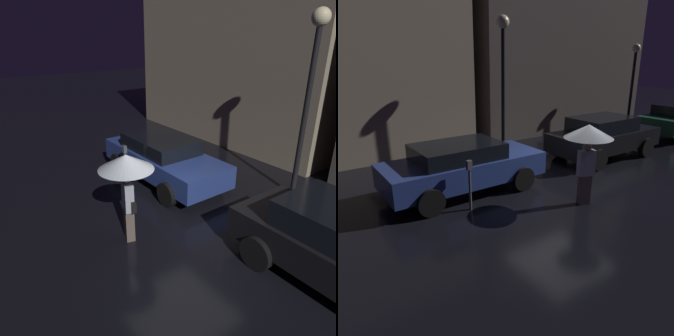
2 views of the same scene
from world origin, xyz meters
The scene contains 6 objects.
ground_plane centered at (0.00, 0.00, 0.00)m, with size 60.00×60.00×0.00m, color black.
building_facade_left centered at (-4.47, 6.50, 3.15)m, with size 9.14×3.00×6.29m.
parked_car_blue centered at (-2.45, 1.31, 0.73)m, with size 4.27×1.90×1.35m.
pedestrian_with_umbrella centered at (-0.39, -1.08, 1.64)m, with size 1.15×1.15×1.99m.
parking_meter centered at (-2.84, 0.24, 0.76)m, with size 0.12×0.10×1.23m.
street_lamp_near centered at (0.49, 3.68, 3.34)m, with size 0.43×0.43×4.77m.
Camera 1 is at (5.01, -4.03, 4.28)m, focal length 35.00 mm.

